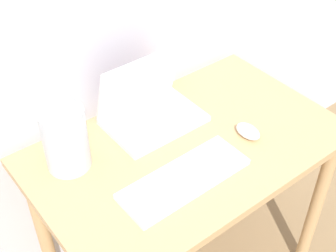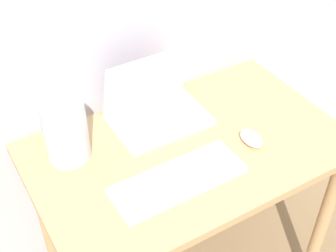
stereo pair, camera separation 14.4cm
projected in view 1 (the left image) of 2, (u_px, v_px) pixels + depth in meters
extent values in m
cube|color=tan|center=(188.00, 148.00, 1.55)|extent=(1.03, 0.63, 0.03)
cylinder|color=tan|center=(316.00, 205.00, 1.86)|extent=(0.05, 0.05, 0.74)
cylinder|color=tan|center=(45.00, 238.00, 1.74)|extent=(0.05, 0.05, 0.74)
cylinder|color=tan|center=(226.00, 137.00, 2.17)|extent=(0.05, 0.05, 0.74)
cube|color=white|center=(154.00, 120.00, 1.62)|extent=(0.32, 0.23, 0.02)
cube|color=silver|center=(156.00, 119.00, 1.61)|extent=(0.26, 0.13, 0.00)
cube|color=white|center=(140.00, 82.00, 1.59)|extent=(0.32, 0.08, 0.22)
cube|color=black|center=(138.00, 80.00, 1.60)|extent=(0.28, 0.06, 0.19)
cube|color=white|center=(184.00, 179.00, 1.41)|extent=(0.42, 0.15, 0.02)
cube|color=silver|center=(184.00, 176.00, 1.40)|extent=(0.38, 0.12, 0.00)
ellipsoid|color=white|center=(248.00, 131.00, 1.56)|extent=(0.06, 0.09, 0.04)
cylinder|color=silver|center=(65.00, 139.00, 1.40)|extent=(0.14, 0.14, 0.21)
cone|color=silver|center=(57.00, 98.00, 1.30)|extent=(0.13, 0.13, 0.09)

